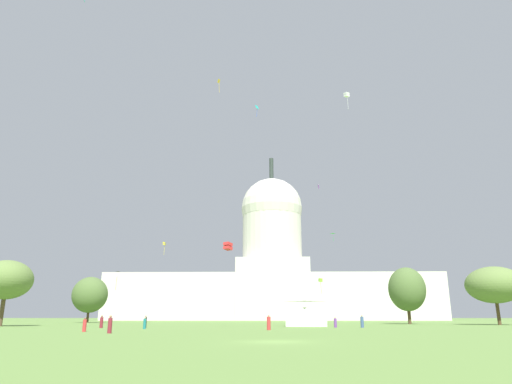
% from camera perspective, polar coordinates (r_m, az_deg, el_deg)
% --- Properties ---
extents(ground_plane, '(800.00, 800.00, 0.00)m').
position_cam_1_polar(ground_plane, '(30.76, 2.49, -18.49)').
color(ground_plane, olive).
extents(capitol_building, '(131.93, 25.84, 68.18)m').
position_cam_1_polar(capitol_building, '(186.03, 2.10, -10.21)').
color(capitol_building, beige).
rests_on(capitol_building, ground_plane).
extents(event_tent, '(7.30, 5.17, 6.14)m').
position_cam_1_polar(event_tent, '(76.67, 6.38, -14.33)').
color(event_tent, white).
rests_on(event_tent, ground_plane).
extents(tree_west_near, '(12.11, 11.53, 11.71)m').
position_cam_1_polar(tree_west_near, '(128.98, -20.37, -12.15)').
color(tree_west_near, '#42301E').
rests_on(tree_west_near, ground_plane).
extents(tree_west_mid, '(11.97, 12.29, 10.86)m').
position_cam_1_polar(tree_west_mid, '(88.21, -29.14, -9.72)').
color(tree_west_mid, brown).
rests_on(tree_west_mid, ground_plane).
extents(tree_east_mid, '(8.40, 8.23, 11.94)m').
position_cam_1_polar(tree_east_mid, '(104.57, 18.64, -11.63)').
color(tree_east_mid, '#4C3823').
rests_on(tree_east_mid, ground_plane).
extents(tree_east_near, '(12.88, 11.98, 11.07)m').
position_cam_1_polar(tree_east_near, '(100.76, 28.03, -10.38)').
color(tree_east_near, '#4C3823').
rests_on(tree_east_near, ground_plane).
extents(person_denim_front_left, '(0.51, 0.51, 1.75)m').
position_cam_1_polar(person_denim_front_left, '(70.19, 13.34, -15.78)').
color(person_denim_front_left, '#3D5684').
rests_on(person_denim_front_left, ground_plane).
extents(person_purple_mid_center, '(0.46, 0.46, 1.53)m').
position_cam_1_polar(person_purple_mid_center, '(70.01, 10.05, -16.04)').
color(person_purple_mid_center, '#703D93').
rests_on(person_purple_mid_center, ground_plane).
extents(person_maroon_front_right, '(0.56, 0.56, 1.72)m').
position_cam_1_polar(person_maroon_front_right, '(69.61, -19.05, -15.39)').
color(person_maroon_front_right, maroon).
rests_on(person_maroon_front_right, ground_plane).
extents(person_teal_mid_left, '(0.43, 0.43, 1.53)m').
position_cam_1_polar(person_teal_mid_left, '(62.43, -13.97, -15.91)').
color(person_teal_mid_left, '#1E757A').
rests_on(person_teal_mid_left, ground_plane).
extents(person_red_back_right, '(0.51, 0.51, 1.55)m').
position_cam_1_polar(person_red_back_right, '(84.81, 7.52, -16.00)').
color(person_red_back_right, red).
rests_on(person_red_back_right, ground_plane).
extents(person_red_near_tree_west, '(0.53, 0.53, 1.76)m').
position_cam_1_polar(person_red_near_tree_west, '(56.43, 1.63, -16.33)').
color(person_red_near_tree_west, red).
rests_on(person_red_near_tree_west, ground_plane).
extents(person_maroon_near_tree_east, '(0.57, 0.57, 1.70)m').
position_cam_1_polar(person_maroon_near_tree_east, '(47.69, -18.07, -15.78)').
color(person_maroon_near_tree_east, maroon).
rests_on(person_maroon_near_tree_east, ground_plane).
extents(person_red_near_tent, '(0.42, 0.42, 1.49)m').
position_cam_1_polar(person_red_near_tent, '(53.42, -20.96, -15.54)').
color(person_red_near_tent, red).
rests_on(person_red_near_tent, ground_plane).
extents(person_black_back_left, '(0.42, 0.42, 1.71)m').
position_cam_1_polar(person_black_back_left, '(69.62, -13.87, -15.75)').
color(person_black_back_left, black).
rests_on(person_black_back_left, ground_plane).
extents(kite_gold_high, '(0.65, 0.63, 3.18)m').
position_cam_1_polar(kite_gold_high, '(102.70, -4.74, 13.64)').
color(kite_gold_high, gold).
extents(kite_violet_high, '(0.39, 0.98, 1.46)m').
position_cam_1_polar(kite_violet_high, '(148.02, 7.95, 0.69)').
color(kite_violet_high, purple).
extents(kite_green_mid, '(1.64, 0.99, 2.46)m').
position_cam_1_polar(kite_green_mid, '(148.56, 9.72, -5.33)').
color(kite_green_mid, green).
extents(kite_red_low, '(1.54, 1.55, 1.25)m').
position_cam_1_polar(kite_red_low, '(70.95, -3.60, -6.89)').
color(kite_red_low, red).
extents(kite_turquoise_high, '(0.97, 1.14, 3.31)m').
position_cam_1_polar(kite_turquoise_high, '(118.82, 0.12, 10.63)').
color(kite_turquoise_high, teal).
extents(kite_lime_low, '(1.01, 0.98, 3.75)m').
position_cam_1_polar(kite_lime_low, '(114.46, 8.20, -11.05)').
color(kite_lime_low, '#8CD133').
extents(kite_black_low, '(1.66, 1.79, 4.07)m').
position_cam_1_polar(kite_black_low, '(118.18, -17.48, -9.92)').
color(kite_black_low, black).
extents(kite_white_high, '(1.48, 1.50, 4.53)m').
position_cam_1_polar(kite_white_high, '(117.67, 11.44, 12.00)').
color(kite_white_high, white).
extents(kite_yellow_mid, '(0.92, 0.87, 3.82)m').
position_cam_1_polar(kite_yellow_mid, '(136.23, -11.57, -6.48)').
color(kite_yellow_mid, yellow).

